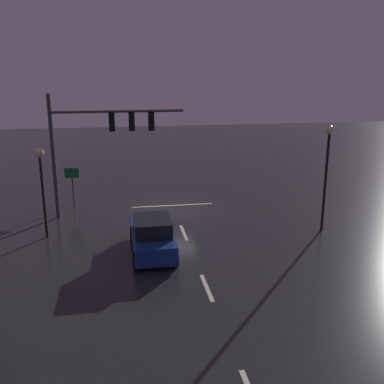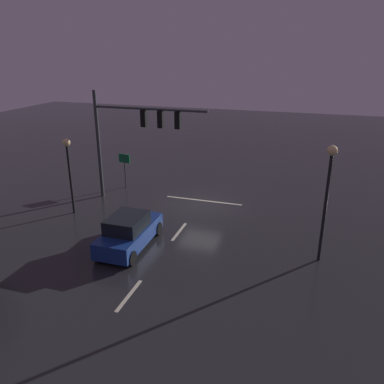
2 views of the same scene
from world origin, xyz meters
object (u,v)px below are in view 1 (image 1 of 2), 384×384
car_approaching (152,236)px  street_lamp_left_kerb (327,159)px  route_sign (72,178)px  traffic_signal_assembly (100,134)px  street_lamp_right_kerb (41,175)px

car_approaching → street_lamp_left_kerb: 9.53m
car_approaching → route_sign: 8.93m
route_sign → street_lamp_left_kerb: bearing=154.0°
traffic_signal_assembly → car_approaching: 7.39m
street_lamp_right_kerb → route_sign: size_ratio=1.83×
traffic_signal_assembly → street_lamp_right_kerb: size_ratio=1.62×
traffic_signal_assembly → street_lamp_right_kerb: (2.77, 3.04, -1.51)m
street_lamp_right_kerb → route_sign: bearing=-100.0°
street_lamp_right_kerb → route_sign: (-0.89, -5.04, -1.42)m
traffic_signal_assembly → car_approaching: bearing=111.2°
car_approaching → route_sign: (4.16, -7.85, 0.97)m
car_approaching → street_lamp_right_kerb: (5.05, -2.81, 2.40)m
street_lamp_left_kerb → route_sign: size_ratio=2.22×
car_approaching → street_lamp_left_kerb: bearing=-170.6°
traffic_signal_assembly → street_lamp_left_kerb: size_ratio=1.34×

